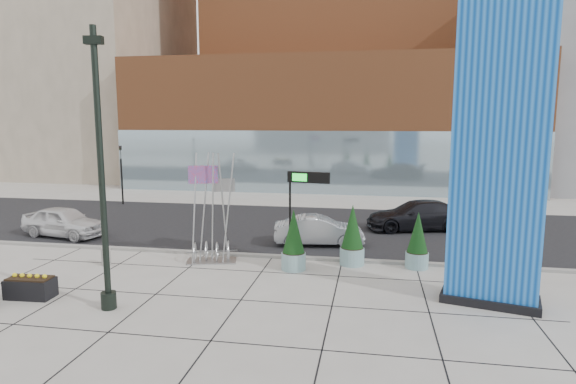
% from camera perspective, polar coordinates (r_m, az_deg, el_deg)
% --- Properties ---
extents(ground, '(160.00, 160.00, 0.00)m').
position_cam_1_polar(ground, '(17.47, -7.92, -11.19)').
color(ground, '#9E9991').
rests_on(ground, ground).
extents(street_asphalt, '(80.00, 12.00, 0.02)m').
position_cam_1_polar(street_asphalt, '(26.79, -1.32, -4.08)').
color(street_asphalt, black).
rests_on(street_asphalt, ground).
extents(curb_edge, '(80.00, 0.30, 0.12)m').
position_cam_1_polar(curb_edge, '(21.11, -4.56, -7.46)').
color(curb_edge, gray).
rests_on(curb_edge, ground).
extents(tower_podium, '(34.00, 10.00, 11.00)m').
position_cam_1_polar(tower_podium, '(42.82, 4.52, 8.06)').
color(tower_podium, '#A3582F').
rests_on(tower_podium, ground).
extents(tower_glass_front, '(34.00, 0.60, 5.00)m').
position_cam_1_polar(tower_glass_front, '(38.20, 3.76, 3.50)').
color(tower_glass_front, '#8CA5B2').
rests_on(tower_glass_front, ground).
extents(building_beige_left, '(18.00, 20.00, 34.00)m').
position_cam_1_polar(building_beige_left, '(59.64, -22.95, 18.70)').
color(building_beige_left, gray).
rests_on(building_beige_left, ground).
extents(blue_pylon, '(3.21, 2.04, 9.91)m').
position_cam_1_polar(blue_pylon, '(16.26, 23.72, 3.98)').
color(blue_pylon, '#0B46A8').
rests_on(blue_pylon, ground).
extents(lamp_post, '(0.56, 0.47, 8.59)m').
position_cam_1_polar(lamp_post, '(15.65, -21.10, -0.71)').
color(lamp_post, black).
rests_on(lamp_post, ground).
extents(public_art_sculpture, '(2.20, 1.47, 4.58)m').
position_cam_1_polar(public_art_sculpture, '(20.27, -9.04, -4.88)').
color(public_art_sculpture, '#AEB0B3').
rests_on(public_art_sculpture, ground).
extents(concrete_bollard, '(0.37, 0.37, 0.72)m').
position_cam_1_polar(concrete_bollard, '(21.08, -20.76, -7.18)').
color(concrete_bollard, gray).
rests_on(concrete_bollard, ground).
extents(overhead_street_sign, '(1.78, 0.44, 3.77)m').
position_cam_1_polar(overhead_street_sign, '(19.78, 2.07, 0.89)').
color(overhead_street_sign, black).
rests_on(overhead_street_sign, ground).
extents(round_planter_east, '(0.91, 0.91, 2.28)m').
position_cam_1_polar(round_planter_east, '(19.89, 15.11, -5.70)').
color(round_planter_east, '#82AAAE').
rests_on(round_planter_east, ground).
extents(round_planter_mid, '(1.00, 1.00, 2.50)m').
position_cam_1_polar(round_planter_mid, '(19.80, 7.64, -5.23)').
color(round_planter_mid, '#82AAAE').
rests_on(round_planter_mid, ground).
extents(round_planter_west, '(0.97, 0.97, 2.42)m').
position_cam_1_polar(round_planter_west, '(19.01, 0.67, -5.85)').
color(round_planter_west, '#82AAAE').
rests_on(round_planter_west, ground).
extents(box_planter_north, '(1.55, 0.83, 0.83)m').
position_cam_1_polar(box_planter_north, '(18.43, -28.22, -9.84)').
color(box_planter_north, black).
rests_on(box_planter_north, ground).
extents(car_white_west, '(4.70, 2.63, 1.51)m').
position_cam_1_polar(car_white_west, '(26.85, -25.01, -3.24)').
color(car_white_west, silver).
rests_on(car_white_west, ground).
extents(car_silver_mid, '(4.36, 2.11, 1.38)m').
position_cam_1_polar(car_silver_mid, '(22.77, 3.67, -4.61)').
color(car_silver_mid, '#A0A2A7').
rests_on(car_silver_mid, ground).
extents(car_dark_east, '(5.75, 3.45, 1.56)m').
position_cam_1_polar(car_dark_east, '(26.72, 15.03, -2.72)').
color(car_dark_east, black).
rests_on(car_dark_east, ground).
extents(traffic_signal, '(0.15, 0.18, 4.10)m').
position_cam_1_polar(traffic_signal, '(35.28, -19.14, 2.29)').
color(traffic_signal, black).
rests_on(traffic_signal, ground).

